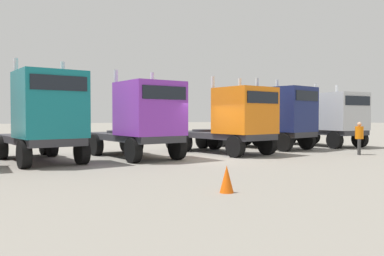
% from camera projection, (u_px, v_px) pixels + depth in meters
% --- Properties ---
extents(ground, '(200.00, 200.00, 0.00)m').
position_uv_depth(ground, '(205.00, 159.00, 17.90)').
color(ground, gray).
extents(semi_truck_teal, '(3.17, 6.45, 4.29)m').
position_uv_depth(semi_truck_teal, '(45.00, 117.00, 16.20)').
color(semi_truck_teal, '#333338').
rests_on(semi_truck_teal, ground).
extents(semi_truck_purple, '(3.13, 6.45, 4.03)m').
position_uv_depth(semi_truck_purple, '(142.00, 119.00, 18.03)').
color(semi_truck_purple, '#333338').
rests_on(semi_truck_purple, ground).
extents(semi_truck_orange, '(3.30, 6.59, 3.94)m').
position_uv_depth(semi_truck_orange, '(234.00, 120.00, 20.20)').
color(semi_truck_orange, '#333338').
rests_on(semi_truck_orange, ground).
extents(semi_truck_navy, '(3.55, 6.27, 4.18)m').
position_uv_depth(semi_truck_navy, '(280.00, 117.00, 23.27)').
color(semi_truck_navy, '#333338').
rests_on(semi_truck_navy, ground).
extents(semi_truck_silver, '(2.75, 6.33, 3.98)m').
position_uv_depth(semi_truck_silver, '(332.00, 119.00, 25.20)').
color(semi_truck_silver, '#333338').
rests_on(semi_truck_silver, ground).
extents(visitor_in_hivis, '(0.56, 0.56, 1.64)m').
position_uv_depth(visitor_in_hivis, '(359.00, 136.00, 19.98)').
color(visitor_in_hivis, '#383838').
rests_on(visitor_in_hivis, ground).
extents(traffic_cone_near, '(0.36, 0.36, 0.69)m').
position_uv_depth(traffic_cone_near, '(227.00, 179.00, 10.04)').
color(traffic_cone_near, '#F2590C').
rests_on(traffic_cone_near, ground).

